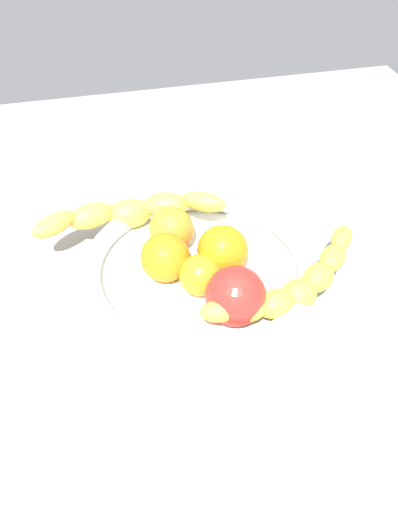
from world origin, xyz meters
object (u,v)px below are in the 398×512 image
at_px(orange_front, 223,252).
at_px(orange_mid_right, 165,257).
at_px(banana_draped_left, 294,286).
at_px(orange_mid_left, 172,229).
at_px(banana_draped_right, 129,212).
at_px(orange_rear, 200,275).
at_px(tomato_red, 236,296).
at_px(fruit_bowl, 199,271).

bearing_deg(orange_front, orange_mid_right, -97.30).
xyz_separation_m(banana_draped_left, orange_mid_left, (-0.14, -0.12, 0.00)).
relative_size(banana_draped_right, orange_rear, 5.18).
xyz_separation_m(orange_mid_right, tomato_red, (0.09, 0.07, 0.00)).
height_order(orange_front, orange_mid_left, orange_front).
xyz_separation_m(banana_draped_left, banana_draped_right, (-0.18, -0.17, 0.00)).
relative_size(banana_draped_left, orange_rear, 4.50).
distance_m(orange_rear, tomato_red, 0.06).
bearing_deg(tomato_red, banana_draped_right, -153.10).
distance_m(fruit_bowl, orange_mid_right, 0.05).
bearing_deg(orange_mid_left, tomato_red, 18.24).
bearing_deg(orange_rear, orange_mid_left, -169.05).
height_order(banana_draped_right, orange_mid_left, orange_mid_left).
height_order(fruit_bowl, orange_rear, orange_rear).
relative_size(banana_draped_right, orange_mid_left, 4.50).
distance_m(fruit_bowl, banana_draped_right, 0.13).
relative_size(banana_draped_left, orange_front, 3.59).
bearing_deg(orange_mid_right, orange_mid_left, 161.01).
bearing_deg(fruit_bowl, orange_front, 83.16).
bearing_deg(orange_mid_right, orange_rear, 45.45).
bearing_deg(tomato_red, orange_mid_right, -143.22).
xyz_separation_m(fruit_bowl, orange_rear, (0.03, -0.01, 0.02)).
bearing_deg(banana_draped_left, banana_draped_right, -136.87).
relative_size(orange_front, orange_mid_right, 1.04).
bearing_deg(tomato_red, orange_mid_left, -161.76).
distance_m(banana_draped_left, banana_draped_right, 0.25).
bearing_deg(banana_draped_right, orange_mid_left, 45.87).
xyz_separation_m(banana_draped_right, orange_mid_right, (0.10, 0.03, -0.00)).
bearing_deg(banana_draped_right, tomato_red, 26.90).
bearing_deg(banana_draped_left, orange_mid_left, -137.92).
bearing_deg(orange_mid_left, orange_front, 40.34).
bearing_deg(orange_mid_right, orange_front, 82.70).
xyz_separation_m(banana_draped_right, orange_mid_left, (0.05, 0.05, -0.00)).
bearing_deg(orange_rear, banana_draped_right, -154.09).
height_order(banana_draped_left, orange_mid_left, orange_mid_left).
distance_m(orange_mid_left, orange_mid_right, 0.06).
bearing_deg(fruit_bowl, tomato_red, 15.95).
relative_size(banana_draped_right, tomato_red, 3.81).
distance_m(banana_draped_right, orange_front, 0.15).
height_order(fruit_bowl, orange_mid_left, orange_mid_left).
bearing_deg(fruit_bowl, orange_rear, -11.30).
distance_m(orange_front, tomato_red, 0.08).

